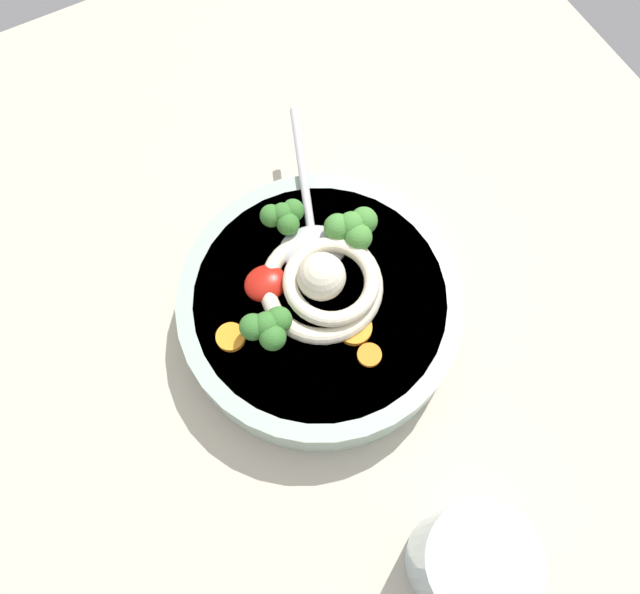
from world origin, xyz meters
TOP-DOWN VIEW (x-y plane):
  - table_slab at (0.00, 0.00)cm, footprint 90.56×90.56cm
  - soup_bowl at (1.11, -2.45)cm, footprint 24.88×24.88cm
  - noodle_pile at (1.75, -1.98)cm, footprint 11.65×11.42cm
  - soup_spoon at (3.16, 2.91)cm, footprint 9.32×17.28cm
  - chili_sauce_dollop at (-2.54, 0.55)cm, footprint 3.74×3.36cm
  - broccoli_floret_right at (6.17, 0.99)cm, footprint 4.76×4.09cm
  - broccoli_floret_front at (-4.29, -3.55)cm, footprint 4.37×3.76cm
  - broccoli_floret_far at (1.57, 5.04)cm, footprint 3.97×3.41cm
  - carrot_slice_extra_b at (2.24, -6.40)cm, footprint 2.98×2.98cm
  - carrot_slice_beside_noodles at (-7.21, -2.20)cm, footprint 2.46×2.46cm
  - carrot_slice_beside_chili at (2.19, -9.02)cm, footprint 2.03×2.03cm
  - drinking_glass at (0.57, -26.05)cm, footprint 7.93×7.93cm

SIDE VIEW (x-z plane):
  - table_slab at x=0.00cm, z-range 0.00..2.60cm
  - soup_bowl at x=1.11cm, z-range 2.68..7.53cm
  - carrot_slice_beside_chili at x=2.19cm, z-range 7.45..7.86cm
  - carrot_slice_beside_noodles at x=-7.21cm, z-range 7.45..8.04cm
  - carrot_slice_extra_b at x=2.24cm, z-range 7.45..8.10cm
  - drinking_glass at x=0.57cm, z-range 2.60..13.35cm
  - soup_spoon at x=3.16cm, z-range 7.45..9.05cm
  - chili_sauce_dollop at x=-2.54cm, z-range 7.45..9.13cm
  - noodle_pile at x=1.75cm, z-range 6.57..11.25cm
  - broccoli_floret_far at x=1.57cm, z-range 7.85..10.98cm
  - broccoli_floret_front at x=-4.29cm, z-range 7.89..11.34cm
  - broccoli_floret_right at x=6.17cm, z-range 7.93..11.69cm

